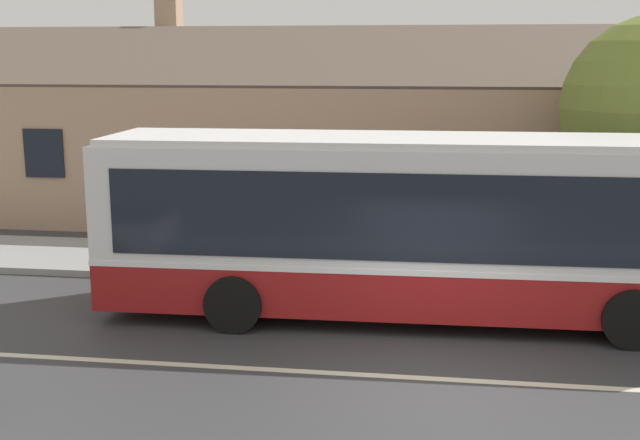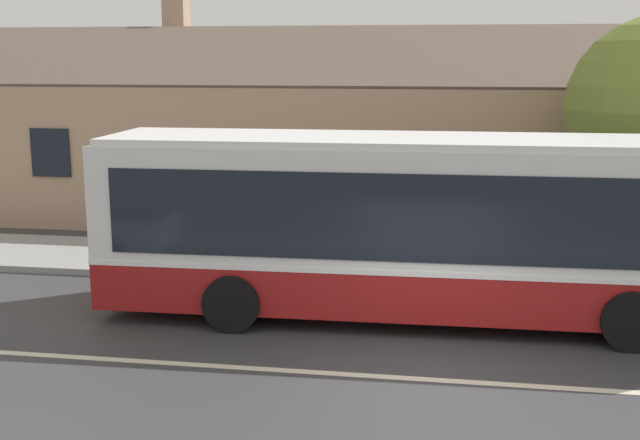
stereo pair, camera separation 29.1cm
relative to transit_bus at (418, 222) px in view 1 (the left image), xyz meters
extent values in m
plane|color=#38383A|center=(0.32, -2.90, -1.76)|extent=(300.00, 300.00, 0.00)
cube|color=gray|center=(0.32, 3.10, -1.69)|extent=(60.00, 3.00, 0.15)
cube|color=beige|center=(0.32, -2.90, -1.76)|extent=(60.00, 0.16, 0.01)
cube|color=tan|center=(-0.98, 9.98, 0.17)|extent=(25.98, 8.15, 3.87)
cube|color=brown|center=(-0.98, 7.94, 2.91)|extent=(26.58, 4.13, 1.76)
cube|color=brown|center=(-0.98, 12.02, 2.91)|extent=(26.58, 4.13, 1.76)
cube|color=tan|center=(-8.12, 10.79, 4.22)|extent=(0.70, 0.70, 1.20)
cube|color=black|center=(-10.07, 5.87, 0.37)|extent=(1.10, 0.06, 1.30)
cube|color=#4C3323|center=(2.92, 5.87, -0.71)|extent=(1.00, 0.06, 2.10)
cube|color=maroon|center=(-0.02, 0.00, -1.07)|extent=(11.34, 2.75, 0.83)
cube|color=white|center=(-0.02, 0.00, -0.61)|extent=(11.36, 2.77, 0.10)
cube|color=silver|center=(-0.02, 0.00, 0.42)|extent=(11.34, 2.75, 1.96)
cube|color=silver|center=(-0.02, 0.00, 1.46)|extent=(11.11, 2.62, 0.12)
cube|color=black|center=(-0.05, 1.26, 0.32)|extent=(10.38, 0.26, 1.46)
cube|color=black|center=(0.01, -1.27, 0.32)|extent=(10.38, 0.26, 1.46)
cube|color=#B21919|center=(-1.46, 1.24, -1.07)|extent=(3.16, 0.10, 0.58)
cylinder|color=black|center=(3.45, 1.32, -1.26)|extent=(1.01, 0.30, 1.00)
cylinder|color=black|center=(3.51, -1.18, -1.26)|extent=(1.01, 0.30, 1.00)
cylinder|color=black|center=(-3.15, 1.18, -1.26)|extent=(1.01, 0.30, 1.00)
cylinder|color=black|center=(-3.09, -1.32, -1.26)|extent=(1.01, 0.30, 1.00)
cube|color=brown|center=(-5.09, 2.58, -1.16)|extent=(1.61, 0.10, 0.04)
cube|color=brown|center=(-5.09, 2.43, -1.16)|extent=(1.61, 0.10, 0.04)
cube|color=brown|center=(-5.09, 2.29, -1.16)|extent=(1.61, 0.10, 0.04)
cube|color=brown|center=(-5.09, 2.16, -0.86)|extent=(1.61, 0.04, 0.10)
cube|color=brown|center=(-5.09, 2.16, -0.72)|extent=(1.61, 0.04, 0.10)
cube|color=black|center=(-4.45, 2.43, -1.39)|extent=(0.08, 0.43, 0.45)
cube|color=black|center=(-5.74, 2.43, -1.39)|extent=(0.08, 0.43, 0.45)
camera|label=1|loc=(0.25, -14.14, 2.92)|focal=45.00mm
camera|label=2|loc=(0.54, -14.10, 2.92)|focal=45.00mm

